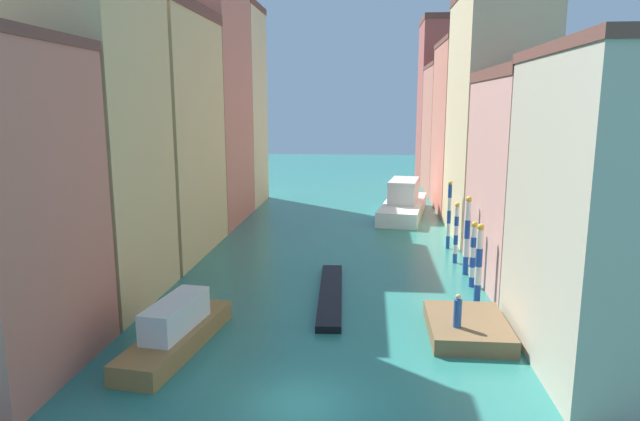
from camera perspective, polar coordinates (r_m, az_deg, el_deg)
ground_plane at (r=44.16m, az=1.84°, el=-3.15°), size 154.00×154.00×0.00m
building_left_1 at (r=31.74m, az=-22.82°, el=10.16°), size 6.30×8.31×21.49m
building_left_2 at (r=41.19m, az=-15.93°, el=7.70°), size 6.30×11.55×17.38m
building_left_3 at (r=51.76m, az=-11.60°, el=11.12°), size 6.30×11.01×22.21m
building_left_4 at (r=60.97m, az=-8.99°, el=10.48°), size 6.30×8.16×20.83m
building_right_0 at (r=25.22m, az=28.12°, el=0.06°), size 6.30×10.70×13.01m
building_right_1 at (r=35.64m, az=21.21°, el=3.19°), size 6.30×11.67×12.73m
building_right_2 at (r=47.02m, az=17.47°, el=9.18°), size 6.30×11.64×19.39m
building_right_3 at (r=58.53m, az=14.98°, el=8.29°), size 6.30×11.27×16.85m
building_right_4 at (r=70.08m, az=13.34°, el=8.11°), size 6.30×12.03×15.35m
building_right_5 at (r=80.41m, az=12.38°, el=10.91°), size 6.30×8.72×22.18m
waterfront_dock at (r=27.58m, az=14.83°, el=-11.45°), size 3.61×5.00×0.76m
person_on_dock at (r=26.21m, az=13.90°, el=-10.02°), size 0.36×0.36×1.55m
mooring_pole_0 at (r=31.40m, az=15.94°, el=-5.13°), size 0.40×0.40×4.40m
mooring_pole_1 at (r=34.03m, az=15.39°, el=-4.26°), size 0.38×0.38×3.96m
mooring_pole_2 at (r=36.23m, az=14.81°, el=-2.44°), size 0.38×0.38×5.04m
mooring_pole_3 at (r=38.80m, az=13.75°, el=-2.18°), size 0.33×0.33×4.18m
mooring_pole_4 at (r=42.41m, az=13.06°, el=-0.40°), size 0.31×0.31×5.12m
vaporetto_white at (r=54.58m, az=8.53°, el=0.78°), size 5.56×13.02×3.53m
gondola_black at (r=31.59m, az=1.09°, el=-8.55°), size 1.73×10.23×0.37m
motorboat_0 at (r=25.99m, az=-14.47°, el=-11.76°), size 3.07×8.06×2.23m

